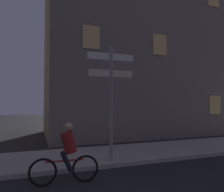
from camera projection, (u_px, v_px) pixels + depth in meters
The scene contains 3 objects.
sidewalk_kerb at pixel (67, 159), 7.86m from camera, with size 40.00×2.91×0.14m, color #9E9991.
signpost at pixel (111, 92), 7.38m from camera, with size 1.70×0.12×3.97m.
cyclist at pixel (67, 155), 5.61m from camera, with size 1.82×0.34×1.61m.
Camera 1 is at (-1.17, -0.99, 2.14)m, focal length 33.99 mm.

